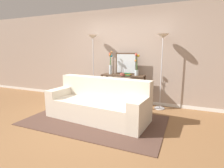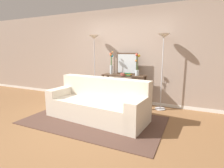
{
  "view_description": "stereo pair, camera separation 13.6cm",
  "coord_description": "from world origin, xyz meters",
  "px_view_note": "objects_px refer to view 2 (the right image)",
  "views": [
    {
      "loc": [
        1.76,
        -2.91,
        1.46
      ],
      "look_at": [
        0.13,
        0.91,
        0.69
      ],
      "focal_mm": 28.24,
      "sensor_mm": 36.0,
      "label": 1
    },
    {
      "loc": [
        1.88,
        -2.85,
        1.46
      ],
      "look_at": [
        0.13,
        0.91,
        0.69
      ],
      "focal_mm": 28.24,
      "sensor_mm": 36.0,
      "label": 2
    }
  ],
  "objects_px": {
    "console_table": "(124,85)",
    "vase_tall_flowers": "(111,64)",
    "book_stack": "(128,74)",
    "vase_short_flowers": "(137,67)",
    "floor_lamp_left": "(94,50)",
    "wall_mirror": "(127,64)",
    "floor_lamp_right": "(163,51)",
    "book_row_under_console": "(114,102)",
    "fruit_bowl": "(124,74)",
    "couch": "(98,104)"
  },
  "relations": [
    {
      "from": "couch",
      "to": "vase_short_flowers",
      "type": "distance_m",
      "value": 1.45
    },
    {
      "from": "vase_short_flowers",
      "to": "book_row_under_console",
      "type": "relative_size",
      "value": 1.54
    },
    {
      "from": "console_table",
      "to": "fruit_bowl",
      "type": "relative_size",
      "value": 6.19
    },
    {
      "from": "console_table",
      "to": "wall_mirror",
      "type": "bearing_deg",
      "value": 79.29
    },
    {
      "from": "console_table",
      "to": "wall_mirror",
      "type": "relative_size",
      "value": 1.94
    },
    {
      "from": "floor_lamp_right",
      "to": "vase_short_flowers",
      "type": "height_order",
      "value": "floor_lamp_right"
    },
    {
      "from": "console_table",
      "to": "floor_lamp_left",
      "type": "height_order",
      "value": "floor_lamp_left"
    },
    {
      "from": "vase_short_flowers",
      "to": "wall_mirror",
      "type": "bearing_deg",
      "value": 157.55
    },
    {
      "from": "wall_mirror",
      "to": "floor_lamp_right",
      "type": "bearing_deg",
      "value": -3.95
    },
    {
      "from": "console_table",
      "to": "vase_tall_flowers",
      "type": "bearing_deg",
      "value": -179.23
    },
    {
      "from": "floor_lamp_left",
      "to": "wall_mirror",
      "type": "bearing_deg",
      "value": 3.84
    },
    {
      "from": "floor_lamp_right",
      "to": "vase_short_flowers",
      "type": "bearing_deg",
      "value": -173.21
    },
    {
      "from": "book_row_under_console",
      "to": "wall_mirror",
      "type": "bearing_deg",
      "value": 25.68
    },
    {
      "from": "fruit_bowl",
      "to": "vase_short_flowers",
      "type": "bearing_deg",
      "value": 22.61
    },
    {
      "from": "book_stack",
      "to": "vase_short_flowers",
      "type": "bearing_deg",
      "value": 33.78
    },
    {
      "from": "floor_lamp_left",
      "to": "book_stack",
      "type": "relative_size",
      "value": 9.64
    },
    {
      "from": "vase_tall_flowers",
      "to": "vase_short_flowers",
      "type": "height_order",
      "value": "vase_tall_flowers"
    },
    {
      "from": "console_table",
      "to": "wall_mirror",
      "type": "xyz_separation_m",
      "value": [
        0.03,
        0.15,
        0.56
      ]
    },
    {
      "from": "wall_mirror",
      "to": "book_row_under_console",
      "type": "bearing_deg",
      "value": -154.32
    },
    {
      "from": "vase_tall_flowers",
      "to": "book_row_under_console",
      "type": "relative_size",
      "value": 1.69
    },
    {
      "from": "floor_lamp_left",
      "to": "book_row_under_console",
      "type": "distance_m",
      "value": 1.58
    },
    {
      "from": "floor_lamp_left",
      "to": "book_row_under_console",
      "type": "relative_size",
      "value": 5.22
    },
    {
      "from": "book_stack",
      "to": "book_row_under_console",
      "type": "relative_size",
      "value": 0.54
    },
    {
      "from": "console_table",
      "to": "floor_lamp_left",
      "type": "xyz_separation_m",
      "value": [
        -0.95,
        0.09,
        0.92
      ]
    },
    {
      "from": "console_table",
      "to": "vase_tall_flowers",
      "type": "distance_m",
      "value": 0.66
    },
    {
      "from": "console_table",
      "to": "vase_short_flowers",
      "type": "height_order",
      "value": "vase_short_flowers"
    },
    {
      "from": "floor_lamp_right",
      "to": "book_row_under_console",
      "type": "bearing_deg",
      "value": -176.07
    },
    {
      "from": "vase_short_flowers",
      "to": "console_table",
      "type": "bearing_deg",
      "value": -177.79
    },
    {
      "from": "vase_tall_flowers",
      "to": "floor_lamp_left",
      "type": "bearing_deg",
      "value": 171.04
    },
    {
      "from": "vase_short_flowers",
      "to": "fruit_bowl",
      "type": "distance_m",
      "value": 0.38
    },
    {
      "from": "vase_tall_flowers",
      "to": "vase_short_flowers",
      "type": "relative_size",
      "value": 1.09
    },
    {
      "from": "fruit_bowl",
      "to": "book_row_under_console",
      "type": "xyz_separation_m",
      "value": [
        -0.34,
        0.11,
        -0.82
      ]
    },
    {
      "from": "floor_lamp_right",
      "to": "book_stack",
      "type": "height_order",
      "value": "floor_lamp_right"
    },
    {
      "from": "vase_short_flowers",
      "to": "floor_lamp_right",
      "type": "bearing_deg",
      "value": 6.79
    },
    {
      "from": "book_row_under_console",
      "to": "couch",
      "type": "bearing_deg",
      "value": -84.01
    },
    {
      "from": "vase_short_flowers",
      "to": "floor_lamp_left",
      "type": "bearing_deg",
      "value": 176.81
    },
    {
      "from": "vase_tall_flowers",
      "to": "book_stack",
      "type": "relative_size",
      "value": 3.11
    },
    {
      "from": "couch",
      "to": "floor_lamp_left",
      "type": "xyz_separation_m",
      "value": [
        -0.77,
        1.2,
        1.18
      ]
    },
    {
      "from": "floor_lamp_right",
      "to": "book_row_under_console",
      "type": "xyz_separation_m",
      "value": [
        -1.26,
        -0.09,
        -1.41
      ]
    },
    {
      "from": "book_stack",
      "to": "console_table",
      "type": "bearing_deg",
      "value": 142.91
    },
    {
      "from": "wall_mirror",
      "to": "book_row_under_console",
      "type": "xyz_separation_m",
      "value": [
        -0.32,
        -0.15,
        -1.07
      ]
    },
    {
      "from": "couch",
      "to": "vase_tall_flowers",
      "type": "height_order",
      "value": "vase_tall_flowers"
    },
    {
      "from": "fruit_bowl",
      "to": "floor_lamp_right",
      "type": "bearing_deg",
      "value": 12.33
    },
    {
      "from": "vase_short_flowers",
      "to": "book_stack",
      "type": "relative_size",
      "value": 2.85
    },
    {
      "from": "console_table",
      "to": "book_stack",
      "type": "bearing_deg",
      "value": -37.09
    },
    {
      "from": "console_table",
      "to": "vase_tall_flowers",
      "type": "height_order",
      "value": "vase_tall_flowers"
    },
    {
      "from": "console_table",
      "to": "floor_lamp_left",
      "type": "bearing_deg",
      "value": 174.74
    },
    {
      "from": "book_stack",
      "to": "floor_lamp_left",
      "type": "bearing_deg",
      "value": 169.32
    },
    {
      "from": "book_row_under_console",
      "to": "fruit_bowl",
      "type": "bearing_deg",
      "value": -18.44
    },
    {
      "from": "wall_mirror",
      "to": "fruit_bowl",
      "type": "height_order",
      "value": "wall_mirror"
    }
  ]
}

